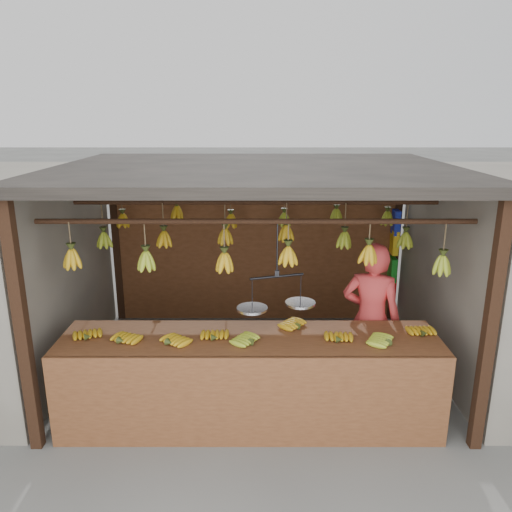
{
  "coord_description": "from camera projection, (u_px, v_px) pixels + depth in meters",
  "views": [
    {
      "loc": [
        0.0,
        -5.42,
        2.94
      ],
      "look_at": [
        0.0,
        0.3,
        1.3
      ],
      "focal_mm": 35.0,
      "sensor_mm": 36.0,
      "label": 1
    }
  ],
  "objects": [
    {
      "name": "ground",
      "position": [
        256.0,
        366.0,
        6.02
      ],
      "size": [
        80.0,
        80.0,
        0.0
      ],
      "primitive_type": "plane",
      "color": "#5B5B57"
    },
    {
      "name": "stall",
      "position": [
        256.0,
        200.0,
        5.79
      ],
      "size": [
        4.3,
        3.3,
        2.4
      ],
      "color": "black",
      "rests_on": "ground"
    },
    {
      "name": "counter",
      "position": [
        250.0,
        362.0,
        4.64
      ],
      "size": [
        3.6,
        0.82,
        0.96
      ],
      "color": "brown",
      "rests_on": "ground"
    },
    {
      "name": "hanging_bananas",
      "position": [
        256.0,
        236.0,
        5.58
      ],
      "size": [
        3.63,
        2.24,
        0.4
      ],
      "color": "#C08E14",
      "rests_on": "ground"
    },
    {
      "name": "balance_scale",
      "position": [
        277.0,
        302.0,
        4.72
      ],
      "size": [
        0.75,
        0.42,
        0.84
      ],
      "color": "black",
      "rests_on": "ground"
    },
    {
      "name": "vendor",
      "position": [
        371.0,
        319.0,
        5.27
      ],
      "size": [
        0.71,
        0.58,
        1.68
      ],
      "primitive_type": "imported",
      "rotation": [
        0.0,
        0.0,
        2.81
      ],
      "color": "#BF3333",
      "rests_on": "ground"
    },
    {
      "name": "bag_bundles",
      "position": [
        393.0,
        256.0,
        7.04
      ],
      "size": [
        0.08,
        0.26,
        1.31
      ],
      "color": "#1426BF",
      "rests_on": "ground"
    }
  ]
}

